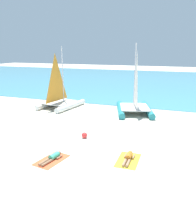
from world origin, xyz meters
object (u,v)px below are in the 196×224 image
at_px(sailboat_teal, 135,103).
at_px(sailboat_white, 60,99).
at_px(sunbather_middle, 52,157).
at_px(towel_right, 128,160).
at_px(towel_middle, 52,160).
at_px(beach_ball, 84,135).
at_px(sunbather_right, 128,158).

relative_size(sailboat_teal, sailboat_white, 1.05).
bearing_deg(sunbather_middle, towel_right, 28.78).
distance_m(towel_middle, sunbather_middle, 0.14).
xyz_separation_m(towel_middle, sunbather_middle, (0.01, 0.07, 0.13)).
xyz_separation_m(towel_middle, beach_ball, (0.36, 3.50, 0.18)).
bearing_deg(sunbather_right, towel_middle, -160.80).
relative_size(sailboat_teal, beach_ball, 16.31).
relative_size(sunbather_middle, towel_right, 0.82).
distance_m(sailboat_teal, sunbather_right, 9.45).
xyz_separation_m(towel_middle, sunbather_right, (3.77, 1.42, 0.13)).
bearing_deg(beach_ball, towel_middle, -95.87).
relative_size(sailboat_teal, sunbather_middle, 3.94).
bearing_deg(sailboat_teal, sunbather_middle, -119.16).
bearing_deg(sailboat_teal, sunbather_right, -97.89).
relative_size(towel_middle, sunbather_right, 1.22).
height_order(sailboat_teal, towel_middle, sailboat_teal).
height_order(sailboat_teal, sailboat_white, sailboat_teal).
bearing_deg(beach_ball, sailboat_teal, 75.88).
relative_size(sailboat_white, sunbather_right, 3.76).
height_order(sailboat_white, beach_ball, sailboat_white).
relative_size(sailboat_white, sunbather_middle, 3.75).
height_order(sunbather_middle, beach_ball, beach_ball).
bearing_deg(beach_ball, towel_right, -32.12).
relative_size(towel_right, sunbather_right, 1.22).
relative_size(sailboat_white, beach_ball, 15.56).
bearing_deg(sailboat_white, sunbather_middle, -54.58).
bearing_deg(beach_ball, sailboat_white, 129.14).
distance_m(sailboat_white, towel_right, 12.64).
bearing_deg(sunbather_middle, sailboat_teal, 88.40).
relative_size(towel_middle, beach_ball, 5.03).
xyz_separation_m(sailboat_white, sunbather_middle, (5.16, -10.20, -0.74)).
xyz_separation_m(sunbather_middle, towel_right, (3.76, 1.29, -0.13)).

